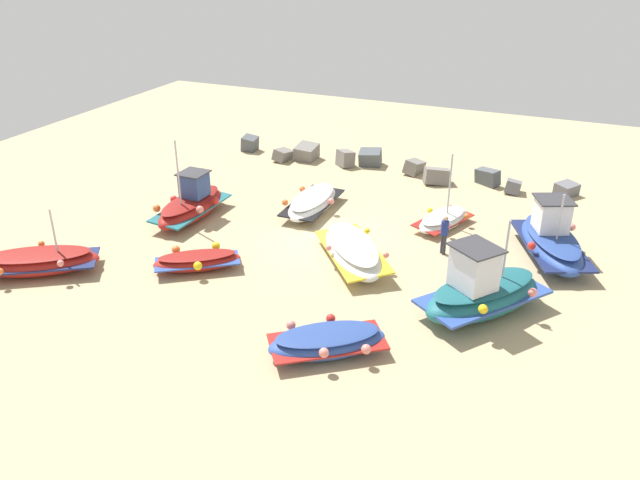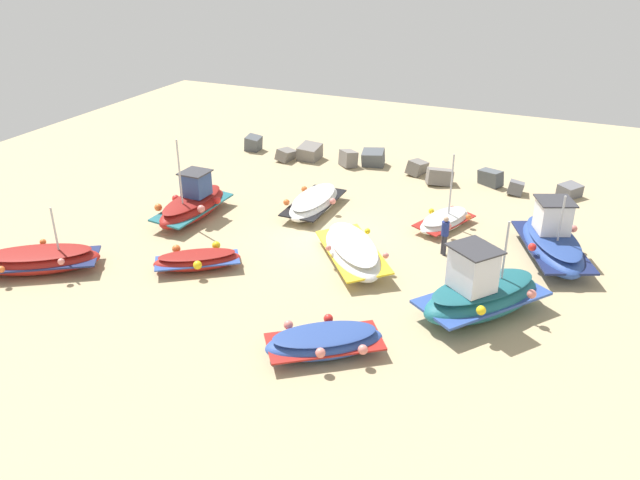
% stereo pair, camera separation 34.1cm
% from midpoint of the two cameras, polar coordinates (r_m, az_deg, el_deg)
% --- Properties ---
extents(ground_plane, '(49.59, 49.59, 0.00)m').
position_cam_midpoint_polar(ground_plane, '(28.42, 0.99, -0.02)').
color(ground_plane, tan).
extents(fishing_boat_0, '(3.63, 3.15, 0.78)m').
position_cam_midpoint_polar(fishing_boat_0, '(26.38, -10.37, -1.74)').
color(fishing_boat_0, maroon).
rests_on(fishing_boat_0, ground_plane).
extents(fishing_boat_1, '(4.57, 5.17, 3.42)m').
position_cam_midpoint_polar(fishing_boat_1, '(23.42, 14.34, -4.57)').
color(fishing_boat_1, '#1E6670').
rests_on(fishing_boat_1, ground_plane).
extents(fishing_boat_2, '(2.27, 4.70, 4.07)m').
position_cam_midpoint_polar(fishing_boat_2, '(30.93, -10.78, 3.15)').
color(fishing_boat_2, maroon).
rests_on(fishing_boat_2, ground_plane).
extents(fishing_boat_3, '(4.51, 4.95, 1.08)m').
position_cam_midpoint_polar(fishing_boat_3, '(26.33, 3.24, -1.01)').
color(fishing_boat_3, white).
rests_on(fishing_boat_3, ground_plane).
extents(fishing_boat_4, '(4.04, 3.58, 0.86)m').
position_cam_midpoint_polar(fishing_boat_4, '(21.00, 0.87, -8.92)').
color(fishing_boat_4, '#2D4C9E').
rests_on(fishing_boat_4, ground_plane).
extents(fishing_boat_5, '(3.89, 5.45, 2.99)m').
position_cam_midpoint_polar(fishing_boat_5, '(28.26, 20.05, -0.16)').
color(fishing_boat_5, '#2D4C9E').
rests_on(fishing_boat_5, ground_plane).
extents(fishing_boat_6, '(2.26, 4.44, 0.84)m').
position_cam_midpoint_polar(fishing_boat_6, '(31.21, -0.23, 3.32)').
color(fishing_boat_6, white).
rests_on(fishing_boat_6, ground_plane).
extents(fishing_boat_7, '(4.92, 4.07, 2.70)m').
position_cam_midpoint_polar(fishing_boat_7, '(27.94, -23.16, -1.62)').
color(fishing_boat_7, maroon).
rests_on(fishing_boat_7, ground_plane).
extents(fishing_boat_8, '(2.42, 3.56, 3.48)m').
position_cam_midpoint_polar(fishing_boat_8, '(30.03, 11.21, 1.68)').
color(fishing_boat_8, white).
rests_on(fishing_boat_8, ground_plane).
extents(person_walking, '(0.32, 0.32, 1.72)m').
position_cam_midpoint_polar(person_walking, '(27.28, 11.27, 0.61)').
color(person_walking, '#2D2D38').
rests_on(person_walking, ground_plane).
extents(breakwater_rocks, '(19.53, 2.76, 1.15)m').
position_cam_midpoint_polar(breakwater_rocks, '(36.75, 5.89, 6.66)').
color(breakwater_rocks, '#4C5156').
rests_on(breakwater_rocks, ground_plane).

